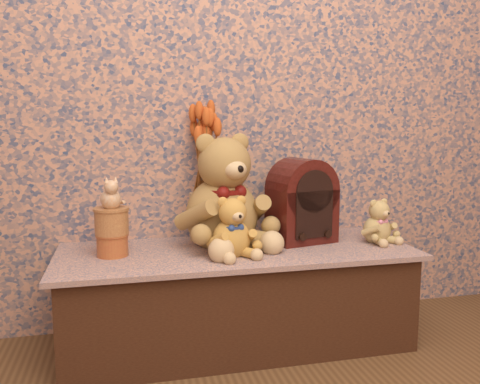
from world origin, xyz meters
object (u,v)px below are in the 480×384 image
Objects in this scene: teddy_large at (222,186)px; cathedral_radio at (302,200)px; teddy_medium at (231,224)px; cat_figurine at (110,192)px; biscuit_tin_lower at (112,245)px; ceramic_vase at (204,216)px; teddy_small at (377,219)px.

teddy_large is 0.35m from cathedral_radio.
teddy_large reaches higher than cathedral_radio.
teddy_large is 0.20m from teddy_medium.
biscuit_tin_lower is at bearing 0.00° from cat_figurine.
teddy_medium is at bearing -167.63° from cathedral_radio.
teddy_large is 2.41× the size of ceramic_vase.
teddy_medium is at bearing -21.04° from cat_figurine.
teddy_large is 4.22× the size of biscuit_tin_lower.
biscuit_tin_lower is (-0.44, -0.06, -0.21)m from teddy_large.
ceramic_vase is (-0.06, 0.28, -0.02)m from teddy_medium.
teddy_medium is 2.10× the size of biscuit_tin_lower.
teddy_medium is at bearing -12.73° from biscuit_tin_lower.
cat_figurine reaches higher than teddy_medium.
cat_figurine is at bearing 0.00° from biscuit_tin_lower.
teddy_large is at bearing 7.86° from biscuit_tin_lower.
teddy_medium is at bearing -77.76° from ceramic_vase.
teddy_small is 0.97× the size of ceramic_vase.
teddy_medium is 1.24× the size of teddy_small.
teddy_small is 0.74m from ceramic_vase.
teddy_small is 0.56× the size of cathedral_radio.
teddy_large is 1.39× the size of cathedral_radio.
biscuit_tin_lower is (-0.79, -0.06, -0.14)m from cathedral_radio.
biscuit_tin_lower is at bearing 154.15° from teddy_medium.
teddy_large is 3.98× the size of cat_figurine.
teddy_medium is 0.46m from biscuit_tin_lower.
teddy_medium is 0.38m from cathedral_radio.
teddy_large is 0.49m from biscuit_tin_lower.
cathedral_radio is 1.73× the size of ceramic_vase.
teddy_medium reaches higher than ceramic_vase.
ceramic_vase is 0.45m from cat_figurine.
teddy_small is 1.60× the size of cat_figurine.
cat_figurine is (-0.45, 0.10, 0.12)m from teddy_medium.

